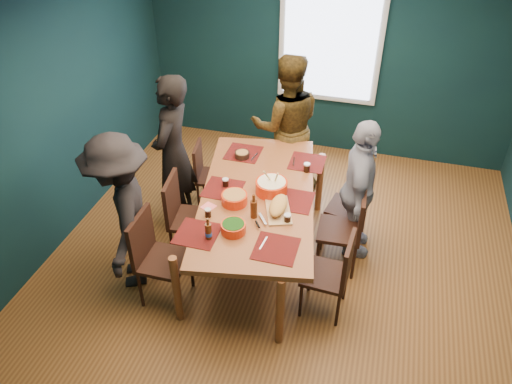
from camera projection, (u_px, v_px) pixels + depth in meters
room at (294, 138)px, 4.89m from camera, size 5.01×5.01×2.71m
dining_table at (258, 201)px, 5.06m from camera, size 1.51×2.40×0.85m
chair_left_far at (206, 171)px, 6.01m from camera, size 0.44×0.44×0.84m
chair_left_mid at (183, 212)px, 5.25m from camera, size 0.49×0.49×0.97m
chair_left_near at (154, 252)px, 4.74m from camera, size 0.45×0.45×0.98m
chair_right_far at (355, 204)px, 5.44m from camera, size 0.47×0.47×0.89m
chair_right_mid at (349, 225)px, 5.08m from camera, size 0.46×0.46×0.96m
chair_right_near at (335, 270)px, 4.60m from camera, size 0.44×0.44×0.92m
person_far_left at (173, 153)px, 5.53m from camera, size 0.46×0.68×1.83m
person_back at (286, 126)px, 6.06m from camera, size 1.05×0.93×1.81m
person_right at (359, 191)px, 5.16m from camera, size 0.48×0.97×1.60m
person_near_left at (123, 214)px, 4.77m from camera, size 1.00×1.25×1.69m
bowl_salad at (234, 198)px, 4.88m from camera, size 0.26×0.26×0.11m
bowl_dumpling at (271, 186)px, 5.01m from camera, size 0.32×0.32×0.30m
bowl_herbs at (233, 227)px, 4.53m from camera, size 0.23×0.23×0.10m
cutting_board at (278, 207)px, 4.77m from camera, size 0.36×0.57×0.12m
small_bowl at (242, 155)px, 5.57m from camera, size 0.17×0.17×0.07m
beer_bottle_a at (208, 232)px, 4.43m from camera, size 0.06×0.06×0.23m
beer_bottle_b at (254, 208)px, 4.67m from camera, size 0.07×0.07×0.26m
cola_glass_a at (208, 212)px, 4.71m from camera, size 0.06×0.06×0.09m
cola_glass_b at (287, 218)px, 4.64m from camera, size 0.07×0.07×0.09m
cola_glass_c at (307, 167)px, 5.33m from camera, size 0.07×0.07×0.10m
cola_glass_d at (226, 182)px, 5.11m from camera, size 0.07×0.07×0.09m
napkin_a at (294, 197)px, 4.99m from camera, size 0.14×0.14×0.00m
napkin_b at (209, 207)px, 4.86m from camera, size 0.16×0.16×0.00m
napkin_c at (268, 245)px, 4.41m from camera, size 0.18×0.18×0.00m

